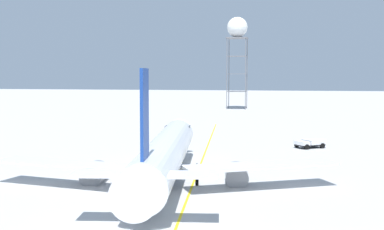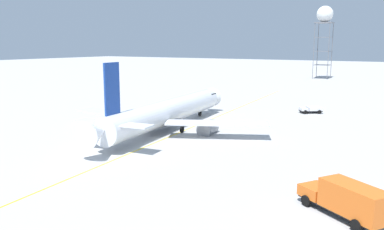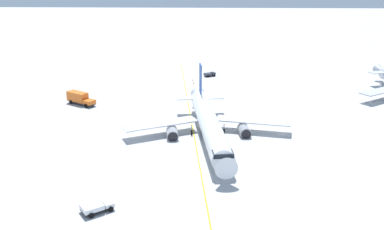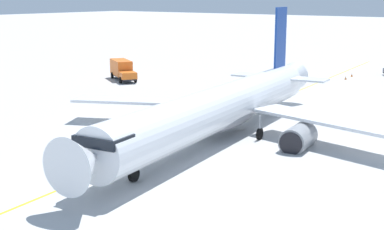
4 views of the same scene
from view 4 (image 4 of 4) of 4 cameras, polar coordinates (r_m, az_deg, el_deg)
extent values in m
plane|color=#B2B2B2|center=(47.30, -0.44, -4.05)|extent=(600.00, 600.00, 0.00)
cylinder|color=white|center=(51.40, 2.75, 0.74)|extent=(36.38, 8.72, 4.04)
cone|color=white|center=(35.67, -11.22, -4.71)|extent=(3.47, 4.20, 3.84)
cone|color=white|center=(69.19, 10.01, 3.81)|extent=(4.41, 3.93, 3.44)
cube|color=black|center=(37.06, -9.09, -2.52)|extent=(2.83, 3.72, 0.70)
ellipsoid|color=slate|center=(53.22, 3.60, -0.09)|extent=(13.38, 5.30, 2.22)
cube|color=#193D93|center=(65.18, 9.10, 7.90)|extent=(3.20, 0.65, 6.87)
cube|color=white|center=(64.67, 11.64, 3.62)|extent=(3.21, 5.13, 0.20)
cube|color=white|center=(66.86, 6.36, 4.07)|extent=(3.21, 5.13, 0.20)
cube|color=white|center=(50.80, 14.23, -0.59)|extent=(6.66, 16.12, 0.28)
cube|color=white|center=(58.84, -4.65, 1.49)|extent=(10.23, 15.69, 0.28)
cylinder|color=gray|center=(49.77, 10.88, -2.39)|extent=(4.21, 2.86, 2.37)
cylinder|color=black|center=(47.92, 10.12, -2.93)|extent=(0.41, 2.02, 2.01)
cylinder|color=gray|center=(56.11, -3.83, -0.53)|extent=(4.21, 2.86, 2.37)
cylinder|color=black|center=(54.47, -4.99, -0.94)|extent=(0.41, 2.02, 2.01)
cylinder|color=#9EA0A5|center=(40.31, -6.03, -4.91)|extent=(0.20, 0.20, 1.76)
cylinder|color=black|center=(40.58, -6.00, -6.10)|extent=(1.13, 0.44, 1.10)
cylinder|color=#9EA0A5|center=(51.99, 7.00, -1.00)|extent=(0.20, 0.20, 1.76)
cylinder|color=black|center=(52.19, 6.97, -1.94)|extent=(1.13, 0.44, 1.10)
cylinder|color=#9EA0A5|center=(54.84, 0.37, -0.21)|extent=(0.20, 0.20, 1.76)
cylinder|color=black|center=(55.04, 0.37, -1.11)|extent=(1.13, 0.44, 1.10)
cube|color=#232326|center=(88.48, -7.08, 3.95)|extent=(6.15, 8.10, 0.20)
cube|color=orange|center=(85.56, -6.61, 4.08)|extent=(3.28, 3.29, 1.00)
cube|color=black|center=(84.48, -6.43, 4.09)|extent=(1.72, 1.13, 0.56)
cube|color=orange|center=(89.56, -7.31, 4.88)|extent=(5.06, 6.09, 2.40)
cylinder|color=black|center=(86.00, -5.84, 3.67)|extent=(0.77, 0.99, 1.00)
cylinder|color=black|center=(85.42, -7.38, 3.58)|extent=(0.77, 0.99, 1.00)
cylinder|color=black|center=(91.34, -6.77, 4.16)|extent=(0.77, 0.99, 1.00)
cylinder|color=black|center=(90.79, -8.22, 4.07)|extent=(0.77, 0.99, 1.00)
cube|color=yellow|center=(55.84, 1.35, -1.49)|extent=(134.54, 13.50, 0.01)
cone|color=orange|center=(92.01, 15.53, 3.71)|extent=(0.36, 0.36, 0.55)
cylinder|color=white|center=(92.01, 15.53, 3.73)|extent=(0.22, 0.22, 0.06)
cone|color=orange|center=(95.57, 16.12, 3.98)|extent=(0.36, 0.36, 0.55)
cylinder|color=white|center=(95.57, 16.13, 4.00)|extent=(0.22, 0.22, 0.06)
camera|label=1|loc=(104.60, 13.91, 10.97)|focal=49.59mm
camera|label=2|loc=(117.65, 2.18, 12.76)|focal=37.73mm
camera|label=3|loc=(53.94, -112.73, 17.57)|focal=40.48mm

